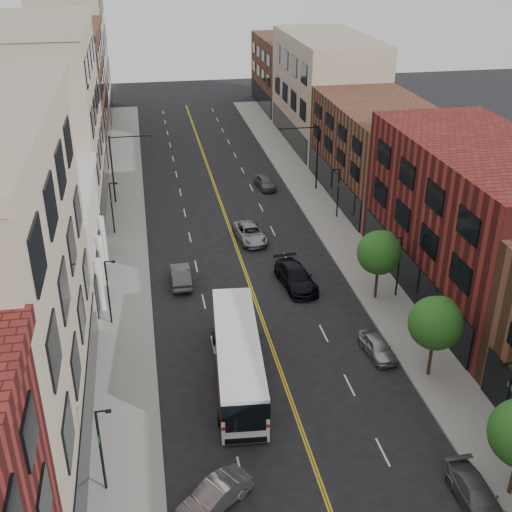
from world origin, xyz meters
TOP-DOWN VIEW (x-y plane):
  - sidewalk_left at (-10.00, 35.00)m, footprint 4.00×110.00m
  - sidewalk_right at (10.00, 35.00)m, footprint 4.00×110.00m
  - bldg_l_white at (-17.00, 31.00)m, footprint 10.00×14.00m
  - bldg_l_far_a at (-17.00, 48.00)m, footprint 10.00×20.00m
  - bldg_l_far_b at (-17.00, 68.00)m, footprint 10.00×20.00m
  - bldg_l_far_c at (-17.00, 86.00)m, footprint 10.00×16.00m
  - bldg_r_mid at (17.00, 24.00)m, footprint 10.00×22.00m
  - bldg_r_far_a at (17.00, 45.00)m, footprint 10.00×20.00m
  - bldg_r_far_b at (17.00, 66.00)m, footprint 10.00×22.00m
  - bldg_r_far_c at (17.00, 86.00)m, footprint 10.00×18.00m
  - tree_r_2 at (9.39, 14.07)m, footprint 3.40×3.40m
  - tree_r_3 at (9.39, 24.07)m, footprint 3.40×3.40m
  - lamp_l_1 at (-10.95, 8.00)m, footprint 0.81×0.55m
  - lamp_l_2 at (-10.95, 24.00)m, footprint 0.81×0.55m
  - lamp_l_3 at (-10.95, 40.00)m, footprint 0.81×0.55m
  - lamp_r_1 at (10.95, 8.00)m, footprint 0.81×0.55m
  - lamp_r_2 at (10.95, 24.00)m, footprint 0.81×0.55m
  - lamp_r_3 at (10.95, 40.00)m, footprint 0.81×0.55m
  - signal_mast_left at (-10.27, 48.00)m, footprint 4.49×0.18m
  - signal_mast_right at (10.27, 48.00)m, footprint 4.49×0.18m
  - city_bus at (-2.87, 15.92)m, footprint 3.77×12.58m
  - car_angle_b at (-5.60, 5.98)m, footprint 4.22×3.57m
  - car_parked_mid at (7.26, 3.71)m, footprint 1.80×4.38m
  - car_parked_far at (6.86, 16.83)m, footprint 1.86×3.89m
  - car_lane_behind at (-5.50, 29.19)m, footprint 1.54×4.39m
  - car_lane_a at (3.64, 27.11)m, footprint 2.99×5.92m
  - car_lane_b at (1.50, 36.36)m, footprint 2.92×5.39m
  - car_lane_c at (5.50, 49.59)m, footprint 2.17×4.29m

SIDE VIEW (x-z plane):
  - sidewalk_left at x=-10.00m, z-range 0.00..0.15m
  - sidewalk_right at x=10.00m, z-range 0.00..0.15m
  - car_parked_mid at x=7.26m, z-range 0.00..1.27m
  - car_parked_far at x=6.86m, z-range 0.00..1.28m
  - car_angle_b at x=-5.60m, z-range 0.00..1.37m
  - car_lane_c at x=5.50m, z-range 0.00..1.40m
  - car_lane_b at x=1.50m, z-range 0.00..1.44m
  - car_lane_behind at x=-5.50m, z-range 0.00..1.45m
  - car_lane_a at x=3.64m, z-range 0.00..1.65m
  - city_bus at x=-2.87m, z-range 0.26..3.45m
  - lamp_l_1 at x=-10.95m, z-range 0.45..5.50m
  - lamp_l_2 at x=-10.95m, z-range 0.45..5.50m
  - lamp_l_3 at x=-10.95m, z-range 0.45..5.50m
  - lamp_r_1 at x=10.95m, z-range 0.45..5.50m
  - lamp_r_2 at x=10.95m, z-range 0.45..5.50m
  - lamp_r_3 at x=10.95m, z-range 0.45..5.50m
  - bldg_l_white at x=-17.00m, z-range 0.00..8.00m
  - tree_r_2 at x=9.39m, z-range 1.33..6.92m
  - tree_r_3 at x=9.39m, z-range 1.33..6.92m
  - signal_mast_left at x=-10.27m, z-range 1.05..8.25m
  - signal_mast_right at x=10.27m, z-range 1.05..8.25m
  - bldg_r_far_a at x=17.00m, z-range 0.00..10.00m
  - bldg_r_far_c at x=17.00m, z-range 0.00..11.00m
  - bldg_r_mid at x=17.00m, z-range 0.00..12.00m
  - bldg_r_far_b at x=17.00m, z-range 0.00..14.00m
  - bldg_l_far_b at x=-17.00m, z-range 0.00..15.00m
  - bldg_l_far_a at x=-17.00m, z-range 0.00..18.00m
  - bldg_l_far_c at x=-17.00m, z-range 0.00..20.00m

